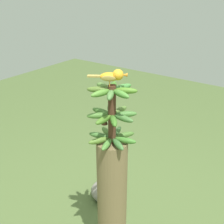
% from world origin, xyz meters
% --- Properties ---
extents(banana_tree, '(0.19, 0.19, 0.90)m').
position_xyz_m(banana_tree, '(0.00, 0.00, 0.45)').
color(banana_tree, olive).
rests_on(banana_tree, ground).
extents(banana_bunch, '(0.29, 0.29, 0.34)m').
position_xyz_m(banana_bunch, '(0.00, 0.00, 1.07)').
color(banana_bunch, '#4C2D1E').
rests_on(banana_bunch, banana_tree).
extents(perched_bird, '(0.19, 0.13, 0.09)m').
position_xyz_m(perched_bird, '(-0.00, -0.00, 1.30)').
color(perched_bird, '#C68933').
rests_on(perched_bird, banana_bunch).
extents(garden_rock, '(0.32, 0.30, 0.17)m').
position_xyz_m(garden_rock, '(0.38, -0.43, 0.08)').
color(garden_rock, gray).
rests_on(garden_rock, ground).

